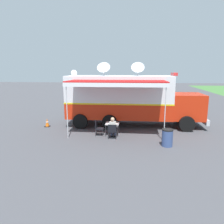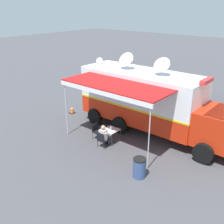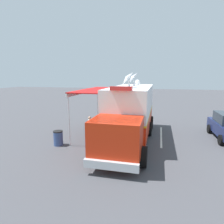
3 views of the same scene
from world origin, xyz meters
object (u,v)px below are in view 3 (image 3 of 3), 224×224
at_px(trash_bin, 58,138).
at_px(traffic_cone, 128,117).
at_px(folding_table, 99,124).
at_px(folding_chair_at_table, 88,126).
at_px(command_truck, 129,111).
at_px(folding_chair_beside_table, 100,124).
at_px(water_bottle, 97,122).
at_px(seated_responder, 91,124).

distance_m(trash_bin, traffic_cone, 8.35).
height_order(folding_table, trash_bin, trash_bin).
relative_size(folding_chair_at_table, trash_bin, 0.96).
height_order(command_truck, folding_table, command_truck).
bearing_deg(command_truck, trash_bin, 26.58).
height_order(command_truck, folding_chair_beside_table, command_truck).
xyz_separation_m(water_bottle, trash_bin, (1.56, 2.93, -0.38)).
distance_m(folding_chair_beside_table, trash_bin, 4.15).
relative_size(water_bottle, trash_bin, 0.25).
xyz_separation_m(folding_table, traffic_cone, (-1.46, -4.72, -0.39)).
distance_m(command_truck, seated_responder, 3.40).
xyz_separation_m(folding_table, water_bottle, (0.11, 0.10, 0.16)).
distance_m(water_bottle, folding_chair_beside_table, 1.01).
distance_m(command_truck, folding_chair_beside_table, 3.49).
height_order(water_bottle, trash_bin, water_bottle).
bearing_deg(command_truck, traffic_cone, -80.60).
height_order(folding_table, folding_chair_beside_table, folding_chair_beside_table).
bearing_deg(folding_chair_beside_table, command_truck, 144.73).
relative_size(command_truck, water_bottle, 42.40).
relative_size(command_truck, folding_chair_at_table, 10.92).
xyz_separation_m(water_bottle, folding_chair_beside_table, (0.09, -0.95, -0.32)).
relative_size(folding_table, traffic_cone, 1.38).
distance_m(folding_table, water_bottle, 0.22).
height_order(folding_table, seated_responder, seated_responder).
bearing_deg(trash_bin, command_truck, -153.42).
xyz_separation_m(folding_chair_at_table, seated_responder, (-0.19, 0.00, 0.14)).
bearing_deg(trash_bin, traffic_cone, -111.99).
relative_size(command_truck, folding_table, 11.84).
xyz_separation_m(command_truck, folding_table, (2.40, -0.99, -1.27)).
distance_m(folding_table, folding_chair_beside_table, 0.89).
distance_m(folding_table, traffic_cone, 4.95).
relative_size(folding_chair_beside_table, seated_responder, 0.70).
bearing_deg(water_bottle, trash_bin, 61.89).
bearing_deg(folding_table, command_truck, 157.64).
distance_m(water_bottle, folding_chair_at_table, 0.77).
relative_size(water_bottle, folding_chair_beside_table, 0.26).
bearing_deg(folding_table, trash_bin, 61.14).
bearing_deg(water_bottle, seated_responder, -1.88).
height_order(folding_chair_at_table, trash_bin, trash_bin).
height_order(water_bottle, seated_responder, seated_responder).
height_order(command_truck, water_bottle, command_truck).
xyz_separation_m(water_bottle, seated_responder, (0.51, -0.02, -0.18)).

